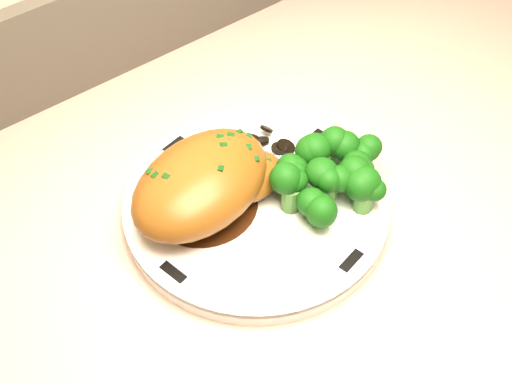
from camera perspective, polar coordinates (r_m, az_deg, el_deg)
counter at (r=1.15m, az=15.02°, el=-10.22°), size 2.26×0.75×1.10m
plate at (r=0.61m, az=0.00°, el=-1.13°), size 0.26×0.26×0.02m
rim_accent_0 at (r=0.66m, az=6.16°, el=4.91°), size 0.01×0.03×0.00m
rim_accent_1 at (r=0.65m, az=-7.28°, el=4.17°), size 0.03×0.01×0.00m
rim_accent_2 at (r=0.56m, az=-7.36°, el=-7.10°), size 0.01×0.03×0.00m
rim_accent_3 at (r=0.56m, az=8.47°, el=-6.07°), size 0.03×0.01×0.00m
gravy_pool at (r=0.60m, az=-4.74°, el=-1.01°), size 0.10×0.10×0.00m
chicken_breast at (r=0.58m, az=-4.38°, el=0.86°), size 0.17×0.13×0.06m
mushroom_pile at (r=0.63m, az=0.38°, el=3.15°), size 0.08×0.06×0.02m
broccoli_florets at (r=0.60m, az=6.61°, el=1.76°), size 0.12×0.10×0.04m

